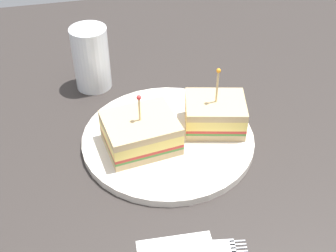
{
  "coord_description": "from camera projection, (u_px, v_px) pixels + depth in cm",
  "views": [
    {
      "loc": [
        -11.67,
        -50.07,
        45.41
      ],
      "look_at": [
        0.0,
        0.0,
        3.22
      ],
      "focal_mm": 46.84,
      "sensor_mm": 36.0,
      "label": 1
    }
  ],
  "objects": [
    {
      "name": "sandwich_half_back",
      "position": [
        215.0,
        114.0,
        0.68
      ],
      "size": [
        10.6,
        9.4,
        10.69
      ],
      "color": "tan",
      "rests_on": "plate"
    },
    {
      "name": "plate",
      "position": [
        168.0,
        139.0,
        0.68
      ],
      "size": [
        26.58,
        26.58,
        1.22
      ],
      "primitive_type": "cylinder",
      "color": "silver",
      "rests_on": "ground_plane"
    },
    {
      "name": "sandwich_half_front",
      "position": [
        141.0,
        133.0,
        0.65
      ],
      "size": [
        11.46,
        10.05,
        9.12
      ],
      "color": "tan",
      "rests_on": "plate"
    },
    {
      "name": "ground_plane",
      "position": [
        168.0,
        147.0,
        0.69
      ],
      "size": [
        114.91,
        114.91,
        2.0
      ],
      "primitive_type": "cube",
      "color": "#2D2826"
    },
    {
      "name": "drink_glass",
      "position": [
        92.0,
        61.0,
        0.77
      ],
      "size": [
        6.42,
        6.42,
        11.47
      ],
      "color": "gold",
      "rests_on": "ground_plane"
    },
    {
      "name": "fork",
      "position": [
        210.0,
        248.0,
        0.53
      ],
      "size": [
        11.9,
        3.02,
        0.35
      ],
      "color": "silver",
      "rests_on": "ground_plane"
    }
  ]
}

